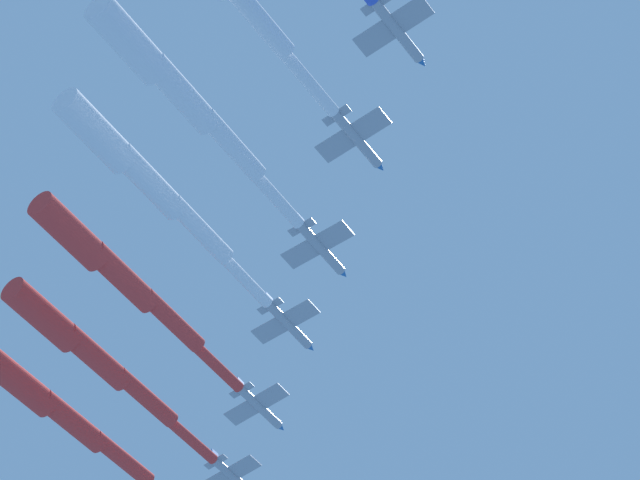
{
  "coord_description": "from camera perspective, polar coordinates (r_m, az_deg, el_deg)",
  "views": [
    {
      "loc": [
        -8.89,
        -123.07,
        14.42
      ],
      "look_at": [
        0.0,
        0.0,
        143.21
      ],
      "focal_mm": 87.69,
      "sensor_mm": 36.0,
      "label": 1
    }
  ],
  "objects": [
    {
      "name": "jet_lead",
      "position": [
        206.37,
        -9.01,
        -6.62
      ],
      "size": [
        33.82,
        40.79,
        3.94
      ],
      "color": "#9EA3AD"
    },
    {
      "name": "jet_starboard_inner",
      "position": [
        183.7,
        -7.17,
        -1.46
      ],
      "size": [
        31.5,
        39.37,
        4.0
      ],
      "color": "#9EA3AD"
    },
    {
      "name": "jet_port_inner",
      "position": [
        194.37,
        -8.15,
        -4.34
      ],
      "size": [
        32.62,
        40.08,
        3.99
      ],
      "color": "#9EA3AD"
    },
    {
      "name": "jet_starboard_mid",
      "position": [
        163.74,
        -4.99,
        5.18
      ],
      "size": [
        29.81,
        37.69,
        3.9
      ],
      "color": "#9EA3AD"
    },
    {
      "name": "jet_port_mid",
      "position": [
        174.08,
        -6.2,
        2.02
      ],
      "size": [
        31.02,
        39.02,
        3.91
      ],
      "color": "#9EA3AD"
    }
  ]
}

